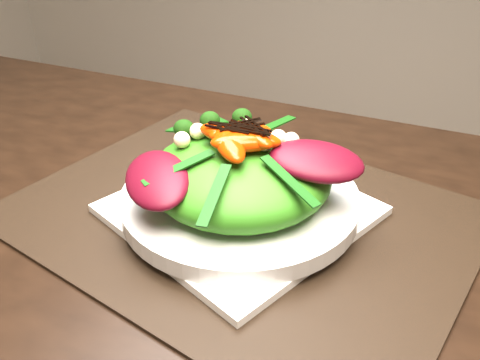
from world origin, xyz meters
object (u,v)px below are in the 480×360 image
at_px(salad_bowl, 240,199).
at_px(plate_base, 240,209).
at_px(placemat, 240,214).
at_px(dining_table, 46,244).
at_px(orange_segment, 249,130).
at_px(lettuce_mound, 240,174).

bearing_deg(salad_bowl, plate_base, -26.57).
bearing_deg(placemat, dining_table, -149.07).
height_order(dining_table, salad_bowl, dining_table).
relative_size(dining_table, plate_base, 6.46).
xyz_separation_m(dining_table, salad_bowl, (0.19, 0.11, 0.04)).
distance_m(dining_table, orange_segment, 0.26).
bearing_deg(salad_bowl, placemat, 0.00).
bearing_deg(plate_base, orange_segment, 90.63).
bearing_deg(lettuce_mound, dining_table, -149.07).
height_order(placemat, orange_segment, orange_segment).
bearing_deg(orange_segment, plate_base, -89.37).
xyz_separation_m(placemat, lettuce_mound, (-0.00, -0.00, 0.05)).
distance_m(dining_table, salad_bowl, 0.23).
bearing_deg(dining_table, placemat, 30.93).
xyz_separation_m(placemat, salad_bowl, (-0.00, 0.00, 0.02)).
bearing_deg(plate_base, salad_bowl, 153.43).
relative_size(dining_table, placemat, 3.20).
relative_size(placemat, orange_segment, 7.08).
distance_m(placemat, salad_bowl, 0.02).
bearing_deg(lettuce_mound, plate_base, 0.00).
relative_size(plate_base, lettuce_mound, 1.22).
xyz_separation_m(dining_table, placemat, (0.19, 0.11, 0.02)).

